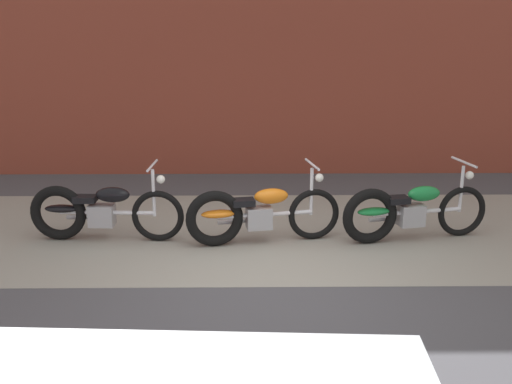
{
  "coord_description": "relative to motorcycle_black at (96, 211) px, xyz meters",
  "views": [
    {
      "loc": [
        -0.2,
        -5.86,
        2.76
      ],
      "look_at": [
        -0.12,
        1.11,
        0.75
      ],
      "focal_mm": 41.73,
      "sensor_mm": 36.0,
      "label": 1
    }
  ],
  "objects": [
    {
      "name": "sidewalk_slab",
      "position": [
        2.19,
        0.28,
        -0.4
      ],
      "size": [
        36.0,
        3.5,
        0.01
      ],
      "primitive_type": "cube",
      "color": "gray",
      "rests_on": "ground"
    },
    {
      "name": "motorcycle_green",
      "position": [
        4.01,
        -0.05,
        0.0
      ],
      "size": [
        1.98,
        0.68,
        1.03
      ],
      "rotation": [
        0.0,
        0.0,
        0.2
      ],
      "color": "black",
      "rests_on": "ground"
    },
    {
      "name": "ground_plane",
      "position": [
        2.19,
        -1.47,
        -0.4
      ],
      "size": [
        80.0,
        80.0,
        0.0
      ],
      "primitive_type": "plane",
      "color": "#47474C"
    },
    {
      "name": "motorcycle_orange",
      "position": [
        2.03,
        -0.14,
        0.0
      ],
      "size": [
        1.99,
        0.65,
        1.03
      ],
      "rotation": [
        0.0,
        0.0,
        0.18
      ],
      "color": "black",
      "rests_on": "ground"
    },
    {
      "name": "motorcycle_black",
      "position": [
        0.0,
        0.0,
        0.0
      ],
      "size": [
        2.01,
        0.58,
        1.03
      ],
      "rotation": [
        0.0,
        0.0,
        -0.05
      ],
      "color": "black",
      "rests_on": "ground"
    }
  ]
}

